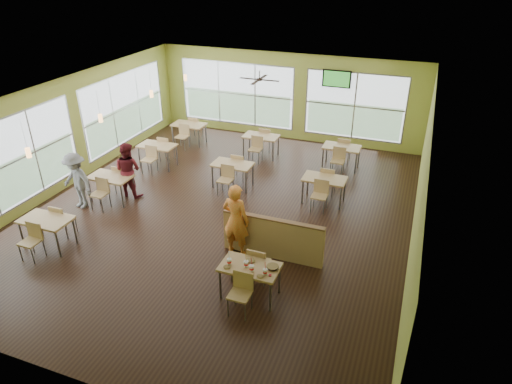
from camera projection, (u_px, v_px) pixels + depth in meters
room at (220, 158)px, 11.87m from camera, size 12.00×12.04×3.20m
window_bays at (186, 116)px, 15.30m from camera, size 9.24×10.24×2.38m
main_table at (250, 271)px, 9.22m from camera, size 1.22×1.52×0.87m
half_wall_divider at (273, 238)px, 10.47m from camera, size 2.40×0.14×1.04m
dining_tables at (213, 161)px, 14.07m from camera, size 6.92×8.72×0.87m
pendant_lights at (126, 106)px, 13.02m from camera, size 0.11×7.31×0.86m
ceiling_fan at (259, 79)px, 13.73m from camera, size 1.25×1.25×0.29m
tv_backwall at (337, 79)px, 15.81m from camera, size 1.00×0.07×0.60m
man_plaid at (236, 220)px, 10.43m from camera, size 0.71×0.51×1.81m
patron_maroon at (128, 170)px, 13.07m from camera, size 0.83×0.66×1.63m
patron_grey at (77, 181)px, 12.45m from camera, size 1.15×0.82×1.62m
cup_blue at (229, 261)px, 9.18m from camera, size 0.10×0.10×0.36m
cup_yellow at (246, 264)px, 9.11m from camera, size 0.10×0.10×0.37m
cup_red_near at (252, 268)px, 8.98m from camera, size 0.11×0.11×0.38m
cup_red_far at (265, 272)px, 8.89m from camera, size 0.10×0.10×0.35m
food_basket at (273, 267)px, 9.09m from camera, size 0.25×0.25×0.06m
ketchup_cup at (270, 275)px, 8.88m from camera, size 0.06×0.06×0.03m
wrapper_left at (227, 267)px, 9.11m from camera, size 0.16×0.15×0.04m
wrapper_mid at (251, 260)px, 9.29m from camera, size 0.24×0.23×0.05m
wrapper_right at (260, 276)px, 8.85m from camera, size 0.17×0.17×0.03m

